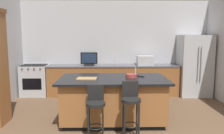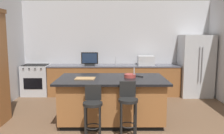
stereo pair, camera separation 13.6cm
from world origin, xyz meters
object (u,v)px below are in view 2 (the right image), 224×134
object	(u,v)px
microwave	(146,61)
fruit_bowl	(130,76)
tv_monitor	(90,59)
range_oven	(37,80)
tv_remote	(140,76)
bar_stool_right	(128,105)
kitchen_island	(112,99)
cutting_board	(86,78)
bar_stool_left	(93,108)
refrigerator	(196,66)

from	to	relation	value
microwave	fruit_bowl	bearing A→B (deg)	-106.82
microwave	fruit_bowl	size ratio (longest dim) A/B	1.99
microwave	tv_monitor	size ratio (longest dim) A/B	0.97
range_oven	tv_remote	bearing A→B (deg)	-35.04
microwave	tv_remote	bearing A→B (deg)	-101.97
microwave	fruit_bowl	distance (m)	2.21
bar_stool_right	fruit_bowl	size ratio (longest dim) A/B	4.17
kitchen_island	tv_remote	bearing A→B (deg)	14.89
bar_stool_right	cutting_board	size ratio (longest dim) A/B	2.53
range_oven	bar_stool_left	world-z (taller)	bar_stool_left
bar_stool_right	refrigerator	bearing A→B (deg)	52.02
fruit_bowl	tv_remote	xyz separation A→B (m)	(0.21, 0.08, -0.03)
refrigerator	fruit_bowl	xyz separation A→B (m)	(-2.11, -2.03, 0.06)
bar_stool_left	bar_stool_right	distance (m)	0.61
tv_monitor	bar_stool_right	xyz separation A→B (m)	(0.94, -2.94, -0.49)
tv_monitor	tv_remote	xyz separation A→B (m)	(1.25, -1.98, -0.15)
refrigerator	microwave	xyz separation A→B (m)	(-1.47, 0.08, 0.15)
bar_stool_left	bar_stool_right	bearing A→B (deg)	0.37
range_oven	microwave	world-z (taller)	microwave
tv_monitor	bar_stool_right	world-z (taller)	tv_monitor
tv_remote	cutting_board	size ratio (longest dim) A/B	0.43
range_oven	tv_monitor	distance (m)	1.76
refrigerator	tv_monitor	bearing A→B (deg)	179.50
bar_stool_right	microwave	bearing A→B (deg)	75.30
refrigerator	range_oven	bearing A→B (deg)	179.07
refrigerator	cutting_board	bearing A→B (deg)	-144.20
kitchen_island	range_oven	xyz separation A→B (m)	(-2.30, 2.18, -0.01)
bar_stool_left	cutting_board	bearing A→B (deg)	105.13
fruit_bowl	tv_remote	size ratio (longest dim) A/B	1.42
cutting_board	bar_stool_left	bearing A→B (deg)	-74.10
kitchen_island	tv_monitor	xyz separation A→B (m)	(-0.66, 2.13, 0.62)
cutting_board	kitchen_island	bearing A→B (deg)	8.05
bar_stool_right	range_oven	bearing A→B (deg)	129.96
microwave	bar_stool_left	size ratio (longest dim) A/B	0.51
refrigerator	tv_monitor	size ratio (longest dim) A/B	3.65
range_oven	bar_stool_right	bearing A→B (deg)	-49.17
fruit_bowl	microwave	bearing A→B (deg)	73.18
kitchen_island	refrigerator	world-z (taller)	refrigerator
fruit_bowl	tv_remote	world-z (taller)	fruit_bowl
microwave	tv_monitor	xyz separation A→B (m)	(-1.68, -0.05, 0.04)
tv_monitor	bar_stool_right	size ratio (longest dim) A/B	0.50
kitchen_island	tv_remote	size ratio (longest dim) A/B	13.05
kitchen_island	refrigerator	distance (m)	3.29
microwave	bar_stool_left	bearing A→B (deg)	-114.17
refrigerator	tv_monitor	distance (m)	3.15
kitchen_island	bar_stool_right	world-z (taller)	bar_stool_right
cutting_board	bar_stool_right	bearing A→B (deg)	-41.57
bar_stool_right	cutting_board	bearing A→B (deg)	137.56
range_oven	kitchen_island	bearing A→B (deg)	-43.57
kitchen_island	fruit_bowl	distance (m)	0.63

